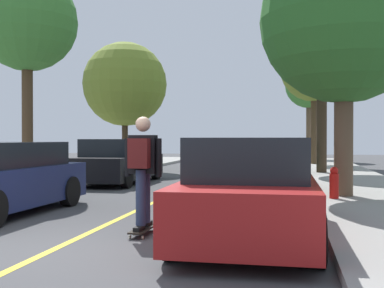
% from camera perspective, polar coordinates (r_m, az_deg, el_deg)
% --- Properties ---
extents(ground, '(80.00, 80.00, 0.00)m').
position_cam_1_polar(ground, '(6.65, -16.48, -12.06)').
color(ground, '#424244').
extents(center_line, '(0.12, 39.20, 0.01)m').
position_cam_1_polar(center_line, '(10.30, -5.91, -7.49)').
color(center_line, gold).
rests_on(center_line, ground).
extents(parked_car_left_near, '(1.93, 4.57, 1.44)m').
position_cam_1_polar(parked_car_left_near, '(16.12, -8.67, -2.02)').
color(parked_car_left_near, black).
rests_on(parked_car_left_near, ground).
extents(parked_car_right_nearest, '(1.88, 4.63, 1.47)m').
position_cam_1_polar(parked_car_right_nearest, '(7.30, 7.14, -5.10)').
color(parked_car_right_nearest, maroon).
rests_on(parked_car_right_nearest, ground).
extents(parked_car_right_near, '(2.02, 4.60, 1.43)m').
position_cam_1_polar(parked_car_right_near, '(13.48, 9.12, -2.55)').
color(parked_car_right_near, maroon).
rests_on(parked_car_right_near, ground).
extents(parked_car_right_far, '(2.01, 4.22, 1.36)m').
position_cam_1_polar(parked_car_right_far, '(19.67, 9.85, -1.66)').
color(parked_car_right_far, '#196066').
rests_on(parked_car_right_far, ground).
extents(street_tree_left_nearest, '(2.83, 2.83, 6.07)m').
position_cam_1_polar(street_tree_left_nearest, '(14.87, -18.84, 13.40)').
color(street_tree_left_nearest, '#4C3823').
rests_on(street_tree_left_nearest, sidewalk_left).
extents(street_tree_left_near, '(3.77, 3.77, 5.66)m').
position_cam_1_polar(street_tree_left_near, '(22.18, -7.91, 6.96)').
color(street_tree_left_near, '#3D2D1E').
rests_on(street_tree_left_near, sidewalk_left).
extents(street_tree_right_nearest, '(3.87, 3.87, 6.00)m').
position_cam_1_polar(street_tree_right_nearest, '(12.03, 17.44, 13.69)').
color(street_tree_right_nearest, brown).
rests_on(street_tree_right_nearest, sidewalk_right).
extents(street_tree_right_near, '(4.22, 4.22, 7.25)m').
position_cam_1_polar(street_tree_right_near, '(19.92, 15.04, 11.60)').
color(street_tree_right_near, '#3D2D1E').
rests_on(street_tree_right_near, sidewalk_right).
extents(street_tree_right_far, '(3.49, 3.49, 6.76)m').
position_cam_1_polar(street_tree_right_far, '(26.36, 14.13, 8.62)').
color(street_tree_right_far, '#4C3823').
rests_on(street_tree_right_far, sidewalk_right).
extents(street_tree_right_farthest, '(3.10, 3.10, 6.44)m').
position_cam_1_polar(street_tree_right_farthest, '(33.17, 13.57, 6.74)').
color(street_tree_right_farthest, brown).
rests_on(street_tree_right_farthest, sidewalk_right).
extents(fire_hydrant, '(0.20, 0.20, 0.70)m').
position_cam_1_polar(fire_hydrant, '(11.13, 16.37, -4.40)').
color(fire_hydrant, '#B2140F').
rests_on(fire_hydrant, sidewalk_right).
extents(skateboard, '(0.22, 0.84, 0.10)m').
position_cam_1_polar(skateboard, '(7.49, -5.77, -9.91)').
color(skateboard, black).
rests_on(skateboard, ground).
extents(skateboarder, '(0.58, 0.70, 1.69)m').
position_cam_1_polar(skateboarder, '(7.34, -5.85, -2.46)').
color(skateboarder, black).
rests_on(skateboarder, skateboard).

